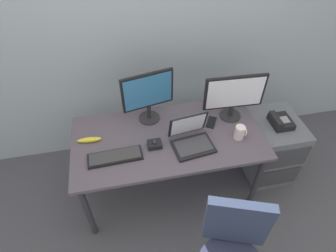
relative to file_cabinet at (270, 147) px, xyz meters
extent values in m
plane|color=#47464D|center=(-1.01, -0.03, -0.32)|extent=(8.00, 8.00, 0.00)
cube|color=#98A6AF|center=(-1.01, 0.71, 1.08)|extent=(6.00, 0.10, 2.80)
cube|color=#514953|center=(-1.01, -0.03, 0.37)|extent=(1.54, 0.78, 0.03)
cylinder|color=#2D2D33|center=(-1.72, -0.36, 0.02)|extent=(0.05, 0.05, 0.68)
cylinder|color=#2D2D33|center=(-0.30, -0.36, 0.02)|extent=(0.05, 0.05, 0.68)
cylinder|color=#2D2D33|center=(-1.72, 0.30, 0.02)|extent=(0.05, 0.05, 0.68)
cylinder|color=#2D2D33|center=(-0.30, 0.30, 0.02)|extent=(0.05, 0.05, 0.68)
cube|color=slate|center=(0.00, 0.00, 0.00)|extent=(0.42, 0.52, 0.65)
cube|color=#38383D|center=(0.00, -0.26, 0.14)|extent=(0.38, 0.01, 0.22)
cube|color=#38383D|center=(0.00, -0.26, -0.13)|extent=(0.38, 0.01, 0.22)
cube|color=black|center=(0.00, -0.02, 0.35)|extent=(0.17, 0.20, 0.06)
cube|color=black|center=(-0.06, -0.02, 0.40)|extent=(0.05, 0.18, 0.04)
cube|color=gray|center=(0.02, -0.03, 0.38)|extent=(0.07, 0.08, 0.01)
cube|color=#2A354F|center=(-0.74, -0.84, 0.40)|extent=(0.40, 0.19, 0.42)
cylinder|color=#262628|center=(-0.43, 0.11, 0.39)|extent=(0.18, 0.18, 0.01)
cylinder|color=#262628|center=(-0.43, 0.11, 0.45)|extent=(0.04, 0.04, 0.09)
cube|color=black|center=(-0.43, 0.11, 0.65)|extent=(0.51, 0.05, 0.31)
cube|color=white|center=(-0.43, 0.10, 0.65)|extent=(0.47, 0.03, 0.27)
cylinder|color=#262628|center=(-1.13, 0.22, 0.39)|extent=(0.18, 0.18, 0.01)
cylinder|color=#262628|center=(-1.13, 0.22, 0.46)|extent=(0.04, 0.04, 0.13)
cube|color=black|center=(-1.13, 0.22, 0.69)|extent=(0.43, 0.11, 0.32)
cube|color=teal|center=(-1.12, 0.21, 0.69)|extent=(0.39, 0.09, 0.28)
cube|color=black|center=(-1.44, -0.16, 0.40)|extent=(0.41, 0.15, 0.02)
cube|color=#353535|center=(-1.44, -0.16, 0.41)|extent=(0.39, 0.13, 0.01)
cube|color=black|center=(-0.84, -0.18, 0.40)|extent=(0.34, 0.26, 0.02)
cube|color=#38383D|center=(-0.84, -0.18, 0.41)|extent=(0.29, 0.20, 0.00)
cube|color=black|center=(-0.86, -0.05, 0.51)|extent=(0.31, 0.10, 0.22)
cube|color=silver|center=(-0.86, -0.05, 0.51)|extent=(0.28, 0.08, 0.19)
cube|color=black|center=(-1.13, -0.11, 0.41)|extent=(0.11, 0.09, 0.04)
sphere|color=#232328|center=(-1.13, -0.11, 0.43)|extent=(0.04, 0.04, 0.04)
cylinder|color=silver|center=(-0.46, -0.15, 0.45)|extent=(0.08, 0.08, 0.12)
torus|color=silver|center=(-0.41, -0.15, 0.45)|extent=(0.01, 0.07, 0.07)
cube|color=black|center=(-0.62, 0.06, 0.39)|extent=(0.13, 0.16, 0.01)
ellipsoid|color=yellow|center=(-1.63, 0.04, 0.41)|extent=(0.19, 0.05, 0.04)
camera|label=1|loc=(-1.33, -1.59, 2.07)|focal=30.51mm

